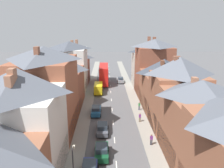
% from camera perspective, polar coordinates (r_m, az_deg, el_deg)
% --- Properties ---
extents(pavement_left, '(2.20, 104.00, 0.14)m').
position_cam_1_polar(pavement_left, '(51.61, -5.90, -3.40)').
color(pavement_left, gray).
rests_on(pavement_left, ground).
extents(pavement_right, '(2.20, 104.00, 0.14)m').
position_cam_1_polar(pavement_right, '(51.84, 5.43, -3.30)').
color(pavement_right, gray).
rests_on(pavement_right, ground).
extents(centre_line_dashes, '(0.14, 97.80, 0.01)m').
position_cam_1_polar(centre_line_dashes, '(49.60, -0.17, -4.16)').
color(centre_line_dashes, silver).
rests_on(centre_line_dashes, ground).
extents(terrace_row_left, '(8.00, 68.13, 13.64)m').
position_cam_1_polar(terrace_row_left, '(36.14, -15.98, -2.54)').
color(terrace_row_left, '#B2704C').
rests_on(terrace_row_left, ground).
extents(terrace_row_right, '(8.00, 64.78, 13.84)m').
position_cam_1_polar(terrace_row_right, '(34.01, 18.04, -4.06)').
color(terrace_row_right, brown).
rests_on(terrace_row_right, ground).
extents(double_decker_bus_lead, '(2.74, 10.80, 5.30)m').
position_cam_1_polar(double_decker_bus_lead, '(62.93, -2.16, 2.63)').
color(double_decker_bus_lead, red).
rests_on(double_decker_bus_lead, ground).
extents(car_near_blue, '(1.90, 4.01, 1.65)m').
position_cam_1_polar(car_near_blue, '(64.18, 2.25, 1.05)').
color(car_near_blue, gray).
rests_on(car_near_blue, ground).
extents(car_parked_left_a, '(1.90, 3.97, 1.66)m').
position_cam_1_polar(car_parked_left_a, '(29.09, -2.71, -17.10)').
color(car_parked_left_a, '#144728').
rests_on(car_parked_left_a, ground).
extents(car_parked_right_a, '(1.90, 4.47, 1.63)m').
position_cam_1_polar(car_parked_right_a, '(76.44, -2.05, 3.32)').
color(car_parked_right_a, navy).
rests_on(car_parked_right_a, ground).
extents(car_mid_black, '(1.90, 4.29, 1.70)m').
position_cam_1_polar(car_mid_black, '(41.45, -4.19, -6.90)').
color(car_mid_black, '#236093').
rests_on(car_mid_black, ground).
extents(car_parked_left_b, '(1.90, 4.48, 1.58)m').
position_cam_1_polar(car_parked_left_b, '(34.79, -2.52, -11.44)').
color(car_parked_left_b, '#4C515B').
rests_on(car_parked_left_b, ground).
extents(delivery_van, '(2.20, 5.20, 2.41)m').
position_cam_1_polar(delivery_van, '(54.12, -3.59, -1.06)').
color(delivery_van, yellow).
rests_on(delivery_van, ground).
extents(pedestrian_mid_left, '(0.36, 0.22, 1.61)m').
position_cam_1_polar(pedestrian_mid_left, '(31.73, 10.25, -13.98)').
color(pedestrian_mid_left, '#23232D').
rests_on(pedestrian_mid_left, pavement_right).
extents(pedestrian_mid_right, '(0.36, 0.22, 1.61)m').
position_cam_1_polar(pedestrian_mid_right, '(38.36, 7.30, -8.55)').
color(pedestrian_mid_right, brown).
rests_on(pedestrian_mid_right, pavement_right).
extents(pedestrian_far_left, '(0.36, 0.22, 1.61)m').
position_cam_1_polar(pedestrian_far_left, '(43.51, 7.14, -5.64)').
color(pedestrian_far_left, '#3D4256').
rests_on(pedestrian_far_left, pavement_right).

